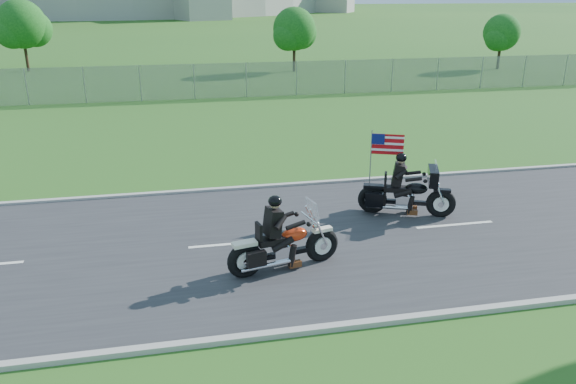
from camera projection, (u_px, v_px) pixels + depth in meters
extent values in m
plane|color=#1F4B17|center=(311.00, 239.00, 14.39)|extent=(420.00, 420.00, 0.00)
cube|color=#28282B|center=(311.00, 238.00, 14.38)|extent=(120.00, 8.00, 0.04)
cube|color=#9E9B93|center=(281.00, 186.00, 18.10)|extent=(120.00, 0.18, 0.12)
cube|color=#9E9B93|center=(361.00, 324.00, 10.65)|extent=(120.00, 0.18, 0.12)
cube|color=gray|center=(140.00, 83.00, 31.52)|extent=(60.00, 0.03, 2.00)
cylinder|color=#382316|center=(294.00, 55.00, 42.70)|extent=(0.22, 0.22, 2.52)
sphere|color=#124513|center=(294.00, 29.00, 42.05)|extent=(3.20, 3.20, 3.20)
sphere|color=#124513|center=(301.00, 33.00, 42.73)|extent=(2.40, 2.40, 2.40)
sphere|color=#124513|center=(288.00, 36.00, 41.73)|extent=(2.24, 2.24, 2.24)
cylinder|color=#382316|center=(26.00, 53.00, 42.58)|extent=(0.22, 0.22, 2.80)
sphere|color=#124513|center=(21.00, 24.00, 41.86)|extent=(3.60, 3.60, 3.60)
sphere|color=#124513|center=(34.00, 29.00, 42.63)|extent=(2.70, 2.70, 2.70)
sphere|color=#124513|center=(12.00, 32.00, 41.49)|extent=(2.52, 2.52, 2.52)
cylinder|color=#382316|center=(499.00, 55.00, 43.91)|extent=(0.22, 0.22, 2.24)
sphere|color=#124513|center=(502.00, 32.00, 43.33)|extent=(2.80, 2.80, 2.80)
sphere|color=#124513|center=(505.00, 36.00, 43.93)|extent=(2.10, 2.10, 2.10)
sphere|color=#124513|center=(498.00, 38.00, 43.05)|extent=(1.96, 1.96, 1.96)
torus|color=black|center=(322.00, 245.00, 13.07)|extent=(0.85, 0.38, 0.83)
torus|color=black|center=(245.00, 260.00, 12.32)|extent=(0.85, 0.38, 0.83)
ellipsoid|color=red|center=(294.00, 234.00, 12.65)|extent=(0.69, 0.49, 0.31)
cube|color=black|center=(271.00, 241.00, 12.44)|extent=(0.68, 0.47, 0.13)
cube|color=black|center=(273.00, 222.00, 12.31)|extent=(0.36, 0.50, 0.62)
sphere|color=black|center=(275.00, 201.00, 12.17)|extent=(0.36, 0.36, 0.30)
cube|color=silver|center=(313.00, 209.00, 12.64)|extent=(0.16, 0.51, 0.45)
torus|color=black|center=(441.00, 204.00, 15.58)|extent=(0.84, 0.49, 0.82)
torus|color=black|center=(372.00, 199.00, 15.88)|extent=(0.84, 0.49, 0.82)
ellipsoid|color=black|center=(416.00, 189.00, 15.55)|extent=(0.71, 0.56, 0.31)
cube|color=black|center=(395.00, 189.00, 15.66)|extent=(0.69, 0.53, 0.13)
cube|color=black|center=(398.00, 174.00, 15.51)|extent=(0.41, 0.51, 0.61)
sphere|color=black|center=(401.00, 158.00, 15.33)|extent=(0.39, 0.39, 0.30)
cube|color=black|center=(433.00, 176.00, 15.35)|extent=(0.55, 0.92, 0.44)
cube|color=#B70C11|center=(388.00, 144.00, 15.50)|extent=(0.84, 0.35, 0.58)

